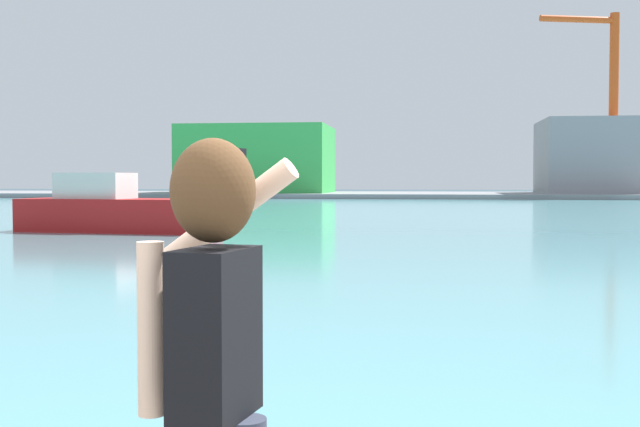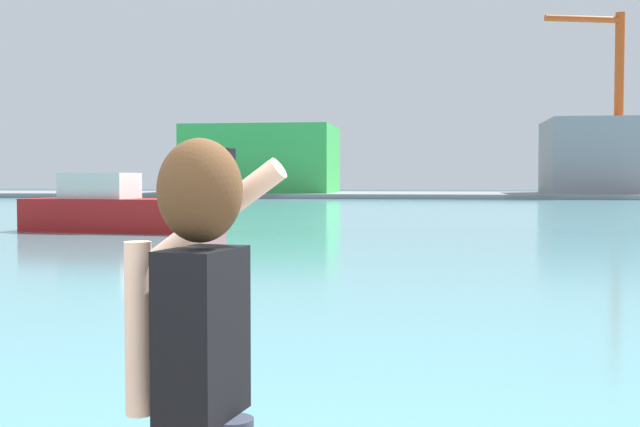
{
  "view_description": "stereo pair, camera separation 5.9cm",
  "coord_description": "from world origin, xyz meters",
  "px_view_note": "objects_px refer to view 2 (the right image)",
  "views": [
    {
      "loc": [
        0.6,
        -2.19,
        2.16
      ],
      "look_at": [
        -0.64,
        6.98,
        1.76
      ],
      "focal_mm": 44.79,
      "sensor_mm": 36.0,
      "label": 1
    },
    {
      "loc": [
        0.66,
        -2.18,
        2.16
      ],
      "look_at": [
        -0.64,
        6.98,
        1.76
      ],
      "focal_mm": 44.79,
      "sensor_mm": 36.0,
      "label": 2
    }
  ],
  "objects_px": {
    "boat_moored": "(118,210)",
    "warehouse_right": "(596,157)",
    "person_photographer": "(200,343)",
    "warehouse_left": "(263,160)",
    "port_crane": "(613,89)"
  },
  "relations": [
    {
      "from": "boat_moored",
      "to": "warehouse_right",
      "type": "distance_m",
      "value": 70.94
    },
    {
      "from": "person_photographer",
      "to": "warehouse_right",
      "type": "distance_m",
      "value": 94.09
    },
    {
      "from": "boat_moored",
      "to": "warehouse_left",
      "type": "height_order",
      "value": "warehouse_left"
    },
    {
      "from": "warehouse_right",
      "to": "port_crane",
      "type": "xyz_separation_m",
      "value": [
        0.83,
        -4.06,
        7.22
      ]
    },
    {
      "from": "person_photographer",
      "to": "warehouse_right",
      "type": "bearing_deg",
      "value": -2.02
    },
    {
      "from": "port_crane",
      "to": "boat_moored",
      "type": "bearing_deg",
      "value": -118.21
    },
    {
      "from": "port_crane",
      "to": "warehouse_right",
      "type": "bearing_deg",
      "value": 101.56
    },
    {
      "from": "warehouse_left",
      "to": "warehouse_right",
      "type": "distance_m",
      "value": 38.73
    },
    {
      "from": "boat_moored",
      "to": "port_crane",
      "type": "height_order",
      "value": "port_crane"
    },
    {
      "from": "warehouse_left",
      "to": "port_crane",
      "type": "xyz_separation_m",
      "value": [
        39.55,
        -3.55,
        7.43
      ]
    },
    {
      "from": "warehouse_left",
      "to": "warehouse_right",
      "type": "height_order",
      "value": "warehouse_right"
    },
    {
      "from": "warehouse_left",
      "to": "warehouse_right",
      "type": "xyz_separation_m",
      "value": [
        38.72,
        0.5,
        0.21
      ]
    },
    {
      "from": "person_photographer",
      "to": "boat_moored",
      "type": "distance_m",
      "value": 30.83
    },
    {
      "from": "warehouse_right",
      "to": "port_crane",
      "type": "bearing_deg",
      "value": -78.44
    },
    {
      "from": "person_photographer",
      "to": "boat_moored",
      "type": "height_order",
      "value": "boat_moored"
    }
  ]
}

